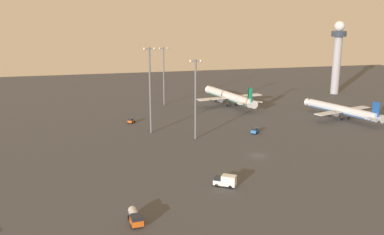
{
  "coord_description": "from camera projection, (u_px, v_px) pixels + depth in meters",
  "views": [
    {
      "loc": [
        -50.89,
        -114.13,
        42.05
      ],
      "look_at": [
        -11.42,
        37.95,
        4.0
      ],
      "focal_mm": 38.97,
      "sensor_mm": 36.0,
      "label": 1
    }
  ],
  "objects": [
    {
      "name": "fuel_truck",
      "position": [
        135.0,
        217.0,
        86.92
      ],
      "size": [
        2.8,
        6.44,
        2.35
      ],
      "rotation": [
        0.0,
        0.0,
        3.22
      ],
      "color": "#D85919",
      "rests_on": "ground"
    },
    {
      "name": "maintenance_van",
      "position": [
        255.0,
        130.0,
        154.03
      ],
      "size": [
        4.24,
        4.38,
        2.25
      ],
      "rotation": [
        0.0,
        0.0,
        2.4
      ],
      "color": "#3372BF",
      "rests_on": "ground"
    },
    {
      "name": "apron_light_west",
      "position": [
        195.0,
        95.0,
        143.64
      ],
      "size": [
        4.8,
        0.9,
        28.06
      ],
      "color": "slate",
      "rests_on": "ground"
    },
    {
      "name": "pushback_tug",
      "position": [
        131.0,
        121.0,
        168.4
      ],
      "size": [
        3.27,
        3.54,
        2.05
      ],
      "rotation": [
        0.0,
        0.0,
        2.51
      ],
      "color": "#D85919",
      "rests_on": "ground"
    },
    {
      "name": "control_tower",
      "position": [
        337.0,
        52.0,
        229.05
      ],
      "size": [
        8.0,
        8.0,
        39.9
      ],
      "color": "#A8A8B2",
      "rests_on": "ground"
    },
    {
      "name": "catering_truck",
      "position": [
        225.0,
        181.0,
        105.69
      ],
      "size": [
        6.0,
        5.11,
        3.05
      ],
      "rotation": [
        0.0,
        0.0,
        0.98
      ],
      "color": "white",
      "rests_on": "ground"
    },
    {
      "name": "ground_plane",
      "position": [
        258.0,
        156.0,
        129.69
      ],
      "size": [
        416.0,
        416.0,
        0.0
      ],
      "primitive_type": "plane",
      "color": "#424449"
    },
    {
      "name": "airplane_taxiway_distant",
      "position": [
        342.0,
        110.0,
        175.25
      ],
      "size": [
        30.24,
        38.49,
        10.07
      ],
      "rotation": [
        0.0,
        0.0,
        0.29
      ],
      "color": "silver",
      "rests_on": "ground"
    },
    {
      "name": "apron_light_central",
      "position": [
        164.0,
        73.0,
        201.02
      ],
      "size": [
        4.8,
        0.9,
        28.03
      ],
      "color": "slate",
      "rests_on": "ground"
    },
    {
      "name": "airplane_near_gate",
      "position": [
        230.0,
        97.0,
        202.21
      ],
      "size": [
        34.55,
        44.16,
        11.38
      ],
      "rotation": [
        0.0,
        0.0,
        0.19
      ],
      "color": "white",
      "rests_on": "ground"
    },
    {
      "name": "apron_light_east",
      "position": [
        150.0,
        86.0,
        151.06
      ],
      "size": [
        4.8,
        0.9,
        31.58
      ],
      "color": "slate",
      "rests_on": "ground"
    }
  ]
}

